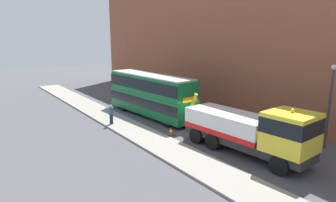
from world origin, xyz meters
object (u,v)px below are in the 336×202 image
(recovery_tow_truck, at_px, (250,129))
(double_decker_bus, at_px, (150,93))
(pedestrian_onlooker, at_px, (111,115))
(traffic_cone_near_bus, at_px, (171,131))
(street_lamp, at_px, (330,100))

(recovery_tow_truck, xyz_separation_m, double_decker_bus, (-12.09, -0.03, 0.47))
(recovery_tow_truck, bearing_deg, pedestrian_onlooker, -161.98)
(recovery_tow_truck, bearing_deg, traffic_cone_near_bus, -166.48)
(recovery_tow_truck, xyz_separation_m, street_lamp, (2.26, 5.30, 1.71))
(recovery_tow_truck, relative_size, pedestrian_onlooker, 5.97)
(double_decker_bus, distance_m, pedestrian_onlooker, 4.76)
(pedestrian_onlooker, relative_size, traffic_cone_near_bus, 2.38)
(pedestrian_onlooker, bearing_deg, street_lamp, -3.36)
(recovery_tow_truck, height_order, traffic_cone_near_bus, recovery_tow_truck)
(recovery_tow_truck, distance_m, double_decker_bus, 12.10)
(street_lamp, bearing_deg, double_decker_bus, -159.62)
(double_decker_bus, bearing_deg, traffic_cone_near_bus, -21.41)
(double_decker_bus, xyz_separation_m, street_lamp, (14.35, 5.33, 1.24))
(recovery_tow_truck, relative_size, street_lamp, 1.75)
(recovery_tow_truck, relative_size, double_decker_bus, 0.92)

